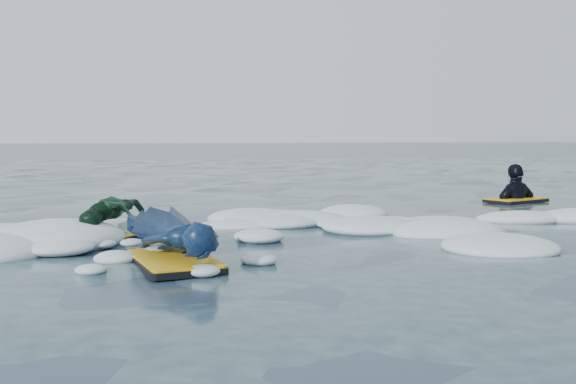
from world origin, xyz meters
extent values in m
plane|color=#18233A|center=(0.00, 0.00, 0.00)|extent=(120.00, 120.00, 0.00)
cube|color=black|center=(-0.53, -0.80, 0.04)|extent=(0.88, 1.21, 0.05)
cube|color=gold|center=(-0.53, -0.80, 0.07)|extent=(0.85, 1.19, 0.02)
imported|color=navy|center=(-0.53, -0.55, 0.24)|extent=(1.10, 1.74, 0.39)
cube|color=black|center=(-1.22, 0.68, 0.03)|extent=(0.70, 0.83, 0.04)
cube|color=gold|center=(-1.22, 0.68, 0.05)|extent=(0.68, 0.81, 0.01)
cube|color=#1C7ED3|center=(-1.22, 0.68, 0.06)|extent=(0.45, 0.67, 0.00)
imported|color=#103C21|center=(-1.22, 0.88, 0.23)|extent=(0.82, 1.20, 0.41)
cube|color=black|center=(4.52, 3.85, 0.03)|extent=(1.11, 0.92, 0.05)
cube|color=gold|center=(4.52, 3.85, 0.07)|extent=(1.08, 0.89, 0.02)
imported|color=black|center=(4.52, 3.85, -0.12)|extent=(0.92, 0.61, 1.45)
camera|label=1|loc=(-0.33, -6.65, 1.10)|focal=45.00mm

